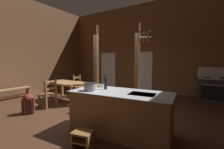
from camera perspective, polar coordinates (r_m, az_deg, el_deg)
The scene contains 18 objects.
ground_plane at distance 4.96m, azimuth -8.07°, elevation -13.85°, with size 8.96×8.40×0.10m, color #422819.
wall_back at distance 8.08m, azimuth 9.81°, elevation 9.89°, with size 8.96×0.14×4.49m, color brown.
wall_left at distance 8.05m, azimuth -31.97°, elevation 9.22°, with size 0.14×8.40×4.49m, color brown.
glazed_door_back_left at distance 8.86m, azimuth -1.58°, elevation 1.66°, with size 1.00×0.01×2.05m, color white.
glazed_panel_back_right at distance 7.86m, azimuth 12.23°, elevation 1.10°, with size 0.84×0.01×2.05m, color white.
kitchen_island at distance 3.33m, azimuth 3.30°, elevation -14.32°, with size 2.22×1.12×0.91m.
stove_range at distance 6.89m, azimuth 34.73°, elevation -4.80°, with size 1.18×0.87×1.32m.
support_post_with_pot_rack at distance 5.14m, azimuth 9.96°, elevation 4.53°, with size 0.53×0.22×2.84m.
support_post_center at distance 5.42m, azimuth -6.11°, elevation 3.59°, with size 0.14×0.14×2.84m.
step_stool at distance 2.96m, azimuth -11.14°, elevation -22.85°, with size 0.41×0.35×0.30m.
dining_table at distance 6.15m, azimuth -17.30°, elevation -3.62°, with size 1.75×1.00×0.74m.
ladderback_chair_near_window at distance 6.72m, azimuth -12.45°, elevation -4.49°, with size 0.45×0.45×0.95m.
ladderback_chair_by_post at distance 5.48m, azimuth -23.27°, elevation -6.97°, with size 0.45×0.45×0.95m.
bench_along_left_wall at distance 7.39m, azimuth -33.73°, elevation -5.54°, with size 0.37×1.31×0.44m.
backpack at distance 5.14m, azimuth -29.59°, elevation -9.59°, with size 0.39×0.39×0.60m.
stockpot_on_counter at distance 3.35m, azimuth -8.30°, elevation -4.66°, with size 0.37×0.30×0.17m.
mixing_bowl_on_counter at distance 3.81m, azimuth -4.07°, elevation -4.18°, with size 0.21×0.21×0.07m.
bottle_tall_on_counter at distance 3.47m, azimuth -2.50°, elevation -3.43°, with size 0.08×0.08×0.35m.
Camera 1 is at (3.02, -3.60, 1.56)m, focal length 23.72 mm.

